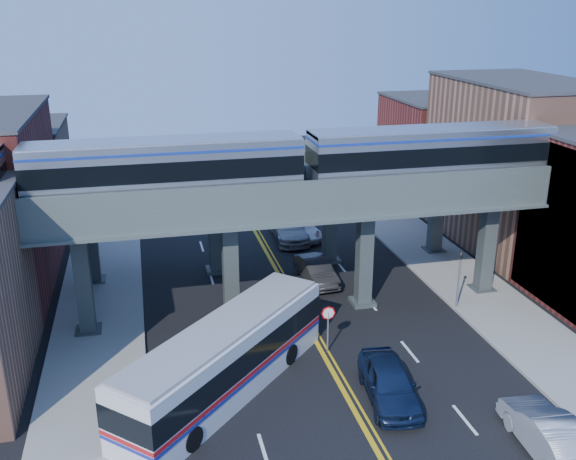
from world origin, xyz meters
name	(u,v)px	position (x,y,z in m)	size (l,w,h in m)	color
ground	(339,383)	(0.00, 0.00, 0.00)	(120.00, 120.00, 0.00)	black
sidewalk_west	(100,314)	(-11.50, 10.00, 0.08)	(5.00, 70.00, 0.16)	gray
sidewalk_east	(459,278)	(11.50, 10.00, 0.08)	(5.00, 70.00, 0.16)	gray
building_west_c	(15,176)	(-18.50, 29.00, 4.00)	(8.00, 10.00, 8.00)	#9E6852
building_east_b	(515,164)	(18.50, 16.00, 6.00)	(8.00, 14.00, 12.00)	#9E6852
building_east_c	(436,148)	(18.50, 29.00, 4.50)	(8.00, 10.00, 9.00)	maroon
mural_panel	(567,239)	(14.55, 4.00, 4.75)	(0.10, 9.50, 9.50)	teal
elevated_viaduct_near	(299,207)	(0.00, 8.00, 6.47)	(52.00, 3.60, 7.40)	#384140
elevated_viaduct_far	(273,176)	(0.00, 15.00, 6.47)	(52.00, 3.60, 7.40)	#384140
transit_train	(166,167)	(-7.24, 8.00, 9.15)	(44.41, 2.78, 3.24)	black
stop_sign	(328,322)	(0.30, 3.00, 1.76)	(0.76, 0.09, 2.63)	slate
traffic_signal	(459,274)	(9.20, 6.00, 2.30)	(0.15, 0.18, 4.10)	slate
transit_bus	(225,359)	(-5.36, 0.60, 1.72)	(11.09, 11.32, 3.34)	silver
car_lane_a	(389,383)	(1.80, -1.78, 0.90)	(2.13, 5.28, 1.80)	#0F1C39
car_lane_b	(316,271)	(2.14, 11.81, 0.79)	(1.67, 4.78, 1.57)	#272729
car_lane_c	(299,228)	(3.16, 20.37, 0.73)	(2.41, 5.24, 1.45)	silver
car_lane_d	(289,228)	(2.27, 20.18, 0.87)	(2.43, 5.98, 1.73)	#9A9A9E
car_parked_curb	(548,433)	(6.69, -6.67, 0.88)	(1.86, 5.33, 1.76)	#ADADB2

